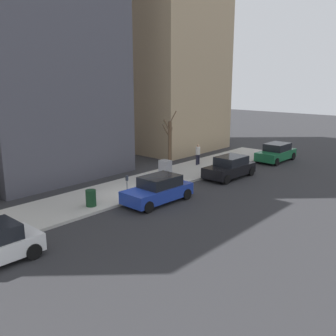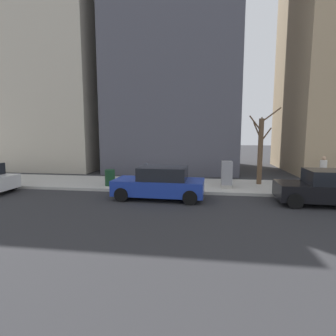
% 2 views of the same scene
% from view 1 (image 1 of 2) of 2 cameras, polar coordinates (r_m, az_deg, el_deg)
% --- Properties ---
extents(ground_plane, '(120.00, 120.00, 0.00)m').
position_cam_1_polar(ground_plane, '(22.09, -3.83, -4.71)').
color(ground_plane, '#2B2B2D').
extents(sidewalk, '(4.00, 36.00, 0.15)m').
position_cam_1_polar(sidewalk, '(23.47, -7.28, -3.50)').
color(sidewalk, '#B2AFA8').
rests_on(sidewalk, ground).
extents(parked_car_green, '(1.97, 4.22, 1.52)m').
position_cam_1_polar(parked_car_green, '(33.19, 16.15, 2.27)').
color(parked_car_green, '#196038').
rests_on(parked_car_green, ground).
extents(parked_car_black, '(2.06, 4.26, 1.52)m').
position_cam_1_polar(parked_car_black, '(26.92, 9.39, 0.09)').
color(parked_car_black, black).
rests_on(parked_car_black, ground).
extents(parked_car_blue, '(2.04, 4.25, 1.52)m').
position_cam_1_polar(parked_car_blue, '(21.26, -1.50, -3.34)').
color(parked_car_blue, '#1E389E').
rests_on(parked_car_blue, ground).
extents(parking_meter, '(0.14, 0.10, 1.35)m').
position_cam_1_polar(parking_meter, '(21.58, -6.27, -2.49)').
color(parking_meter, slate).
rests_on(parking_meter, sidewalk).
extents(utility_box, '(0.83, 0.61, 1.43)m').
position_cam_1_polar(utility_box, '(25.09, -0.43, -0.44)').
color(utility_box, '#A8A399').
rests_on(utility_box, sidewalk).
extents(bare_tree, '(0.87, 1.83, 4.43)m').
position_cam_1_polar(bare_tree, '(27.11, 0.27, 3.53)').
color(bare_tree, brown).
rests_on(bare_tree, sidewalk).
extents(trash_bin, '(0.56, 0.56, 0.90)m').
position_cam_1_polar(trash_bin, '(20.68, -11.66, -4.51)').
color(trash_bin, '#14381E').
rests_on(trash_bin, sidewalk).
extents(pedestrian_near_meter, '(0.36, 0.40, 1.66)m').
position_cam_1_polar(pedestrian_near_meter, '(29.96, 4.57, 2.28)').
color(pedestrian_near_meter, '#1E1E2D').
rests_on(pedestrian_near_meter, sidewalk).
extents(office_tower_left, '(9.26, 9.26, 21.79)m').
position_cam_1_polar(office_tower_left, '(37.92, -0.27, 19.55)').
color(office_tower_left, tan).
rests_on(office_tower_left, ground).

